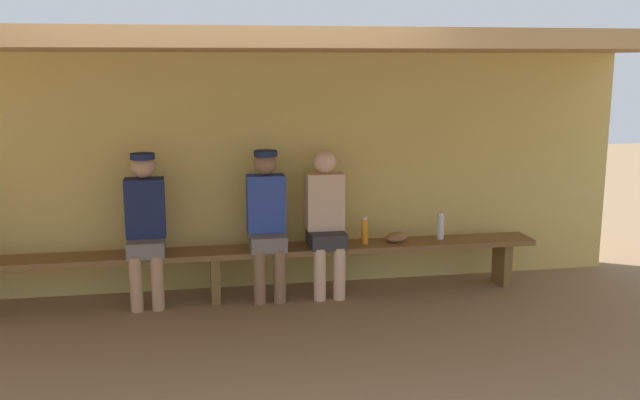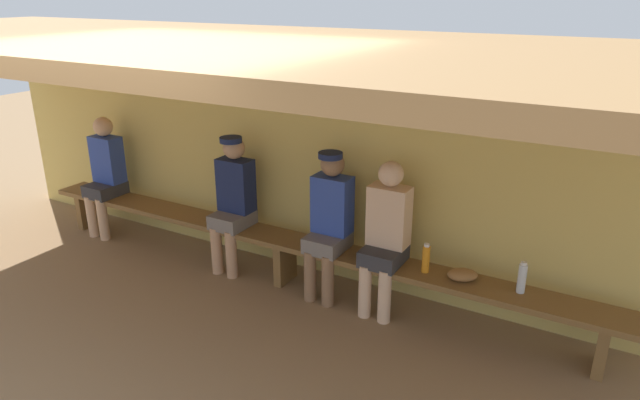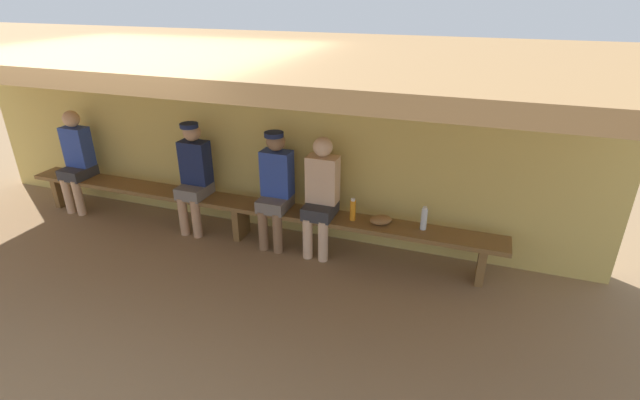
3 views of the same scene
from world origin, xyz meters
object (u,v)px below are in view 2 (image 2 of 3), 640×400
Objects in this scene: bench at (285,244)px; water_bottle_blue at (522,278)px; player_leftmost at (233,198)px; baseball_glove_tan at (463,275)px; water_bottle_green at (426,258)px; player_near_post at (386,233)px; player_in_blue at (329,218)px; player_in_white at (105,172)px.

water_bottle_blue reaches higher than bench.
player_leftmost reaches higher than bench.
water_bottle_blue is 1.06× the size of baseball_glove_tan.
water_bottle_green is 0.99× the size of water_bottle_blue.
player_near_post is 5.56× the size of baseball_glove_tan.
player_in_blue is at bearing 0.00° from player_leftmost.
player_in_blue reaches higher than water_bottle_green.
player_in_white reaches higher than water_bottle_blue.
player_near_post is at bearing -0.02° from player_leftmost.
player_near_post is at bearing 178.90° from water_bottle_green.
player_leftmost is at bearing 179.78° from water_bottle_green.
bench is at bearing -29.44° from baseball_glove_tan.
player_in_blue is 0.92m from water_bottle_green.
player_in_blue is at bearing 0.01° from player_in_white.
bench is 1.39m from water_bottle_green.
water_bottle_green is at bearing -176.62° from water_bottle_blue.
baseball_glove_tan is at bearing 0.41° from bench.
player_in_white is (-2.85, -0.00, -0.02)m from player_in_blue.
water_bottle_blue is at bearing 0.47° from player_in_white.
player_in_white is 3.76m from water_bottle_green.
water_bottle_green is (0.91, -0.01, -0.17)m from player_in_blue.
player_in_white reaches higher than baseball_glove_tan.
water_bottle_green is 0.32m from baseball_glove_tan.
player_near_post is 1.00× the size of player_in_white.
bench is 0.59m from player_in_blue.
player_near_post is at bearing -29.08° from baseball_glove_tan.
player_near_post is at bearing -0.05° from player_in_blue.
baseball_glove_tan is at bearing 0.13° from player_in_white.
player_leftmost reaches higher than player_near_post.
player_in_blue is 5.60× the size of baseball_glove_tan.
player_in_white is at bearing -179.98° from player_leftmost.
player_leftmost reaches higher than player_in_white.
water_bottle_green reaches higher than baseball_glove_tan.
water_bottle_green is at bearing -0.47° from player_in_blue.
player_near_post reaches higher than baseball_glove_tan.
bench is 4.49× the size of player_in_white.
player_leftmost reaches higher than baseball_glove_tan.
water_bottle_blue is (1.66, 0.04, -0.16)m from player_in_blue.
bench is 0.69m from player_leftmost.
water_bottle_green is (1.97, -0.01, -0.17)m from player_leftmost.
bench is at bearing -179.57° from player_in_blue.
baseball_glove_tan is at bearing 3.00° from water_bottle_green.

